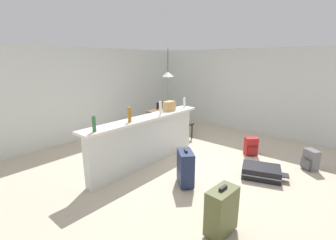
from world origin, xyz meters
TOP-DOWN VIEW (x-y plane):
  - ground_plane at (0.00, 0.00)m, footprint 13.00×13.00m
  - wall_back at (0.00, 3.05)m, footprint 6.60×0.10m
  - wall_right at (3.05, 0.30)m, footprint 0.10×6.00m
  - partition_half_wall at (-0.69, 0.42)m, footprint 2.80×0.20m
  - bar_countertop at (-0.69, 0.42)m, footprint 2.96×0.40m
  - bottle_green at (-1.93, 0.34)m, footprint 0.06×0.06m
  - bottle_amber at (-1.15, 0.38)m, footprint 0.07×0.07m
  - bottle_white at (-0.32, 0.35)m, footprint 0.06×0.06m
  - bottle_clear at (0.56, 0.38)m, footprint 0.06×0.06m
  - grocery_bag at (0.08, 0.45)m, footprint 0.26×0.18m
  - dining_table at (1.23, 1.43)m, footprint 1.10×0.80m
  - dining_chair_near_partition at (1.18, 0.91)m, footprint 0.43×0.43m
  - dining_chair_far_side at (1.26, 1.92)m, footprint 0.48×0.48m
  - pendant_lamp at (1.29, 1.53)m, footprint 0.34×0.34m
  - suitcase_flat_black at (0.31, -1.65)m, footprint 0.70×0.89m
  - suitcase_upright_olive at (-1.54, -1.79)m, footprint 0.46×0.27m
  - backpack_red at (1.25, -1.08)m, footprint 0.34×0.34m
  - backpack_grey at (1.29, -2.29)m, footprint 0.33×0.34m
  - suitcase_upright_navy at (-0.85, -0.71)m, footprint 0.47×0.49m

SIDE VIEW (x-z plane):
  - ground_plane at x=0.00m, z-range -0.05..0.00m
  - suitcase_flat_black at x=0.31m, z-range 0.00..0.22m
  - backpack_red at x=1.25m, z-range -0.01..0.41m
  - backpack_grey at x=1.29m, z-range -0.01..0.41m
  - suitcase_upright_olive at x=-1.54m, z-range 0.00..0.67m
  - suitcase_upright_navy at x=-0.85m, z-range 0.00..0.67m
  - partition_half_wall at x=-0.69m, z-range 0.00..0.99m
  - dining_chair_near_partition at x=1.18m, z-range 0.05..0.98m
  - dining_chair_far_side at x=1.26m, z-range 0.05..0.98m
  - dining_table at x=1.23m, z-range 0.28..1.02m
  - bar_countertop at x=-0.69m, z-range 0.99..1.04m
  - grocery_bag at x=0.08m, z-range 1.04..1.26m
  - bottle_clear at x=0.56m, z-range 1.04..1.29m
  - bottle_green at x=-1.93m, z-range 1.04..1.30m
  - bottle_amber at x=-1.15m, z-range 1.04..1.32m
  - bottle_white at x=-0.32m, z-range 1.04..1.32m
  - wall_back at x=0.00m, z-range 0.00..2.50m
  - wall_right at x=3.05m, z-range 0.00..2.50m
  - pendant_lamp at x=1.29m, z-range 1.35..2.19m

